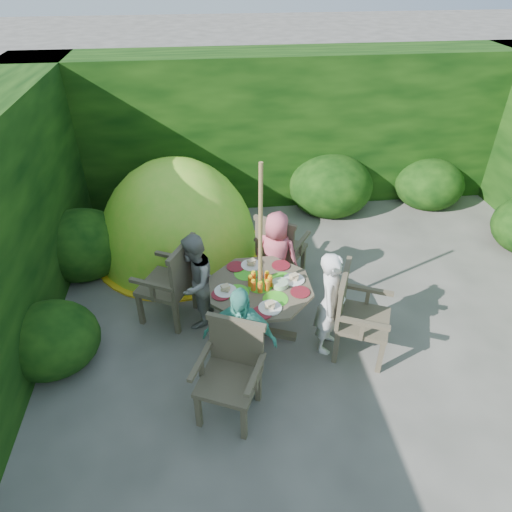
{
  "coord_description": "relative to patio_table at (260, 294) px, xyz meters",
  "views": [
    {
      "loc": [
        -1.52,
        -3.63,
        3.91
      ],
      "look_at": [
        -1.01,
        0.77,
        0.85
      ],
      "focal_mm": 32.0,
      "sensor_mm": 36.0,
      "label": 1
    }
  ],
  "objects": [
    {
      "name": "garden_chair_left",
      "position": [
        -1.01,
        0.4,
        -0.04
      ],
      "size": [
        0.79,
        0.82,
        1.06
      ],
      "rotation": [
        0.0,
        0.0,
        -2.03
      ],
      "color": "#41392A",
      "rests_on": "ground"
    },
    {
      "name": "garden_chair_front",
      "position": [
        -0.41,
        -1.01,
        -0.07
      ],
      "size": [
        0.76,
        0.72,
        0.99
      ],
      "rotation": [
        0.0,
        0.0,
        -0.42
      ],
      "color": "#41392A",
      "rests_on": "ground"
    },
    {
      "name": "child_front",
      "position": [
        -0.3,
        -0.74,
        0.04
      ],
      "size": [
        0.81,
        0.5,
        1.28
      ],
      "primitive_type": "imported",
      "rotation": [
        0.0,
        0.0,
        -0.26
      ],
      "color": "#4BB19B",
      "rests_on": "ground"
    },
    {
      "name": "ground",
      "position": [
        1.0,
        -0.37,
        -0.6
      ],
      "size": [
        60.0,
        60.0,
        0.0
      ],
      "primitive_type": "plane",
      "color": "#4D4B45",
      "rests_on": "ground"
    },
    {
      "name": "parasol_pole",
      "position": [
        -0.0,
        0.0,
        0.5
      ],
      "size": [
        0.06,
        0.06,
        2.2
      ],
      "primitive_type": "cylinder",
      "rotation": [
        0.0,
        0.0,
        -0.38
      ],
      "color": "olive",
      "rests_on": "ground"
    },
    {
      "name": "hedge_enclosure",
      "position": [
        1.0,
        0.96,
        0.65
      ],
      "size": [
        9.0,
        9.0,
        2.5
      ],
      "color": "black",
      "rests_on": "ground"
    },
    {
      "name": "garden_chair_right",
      "position": [
        1.01,
        -0.4,
        -0.05
      ],
      "size": [
        0.75,
        0.79,
        1.04
      ],
      "rotation": [
        0.0,
        0.0,
        1.15
      ],
      "color": "#41392A",
      "rests_on": "ground"
    },
    {
      "name": "child_back",
      "position": [
        0.29,
        0.74,
        -0.0
      ],
      "size": [
        0.7,
        0.61,
        1.21
      ],
      "primitive_type": "imported",
      "rotation": [
        0.0,
        0.0,
        2.67
      ],
      "color": "#DC5B6E",
      "rests_on": "ground"
    },
    {
      "name": "dome_tent",
      "position": [
        -1.01,
        1.92,
        -0.6
      ],
      "size": [
        2.69,
        2.69,
        2.88
      ],
      "rotation": [
        0.0,
        0.0,
        -0.15
      ],
      "color": "#7CDA2A",
      "rests_on": "ground"
    },
    {
      "name": "patio_table",
      "position": [
        0.0,
        0.0,
        0.0
      ],
      "size": [
        1.6,
        1.6,
        0.86
      ],
      "rotation": [
        0.0,
        0.0,
        -0.38
      ],
      "color": "#41392A",
      "rests_on": "ground"
    },
    {
      "name": "garden_chair_back",
      "position": [
        0.39,
        1.02,
        -0.07
      ],
      "size": [
        0.79,
        0.77,
        0.99
      ],
      "rotation": [
        0.0,
        0.0,
        2.54
      ],
      "color": "#41392A",
      "rests_on": "ground"
    },
    {
      "name": "child_left",
      "position": [
        -0.75,
        0.3,
        0.01
      ],
      "size": [
        0.62,
        0.7,
        1.22
      ],
      "primitive_type": "imported",
      "rotation": [
        0.0,
        0.0,
        -1.87
      ],
      "color": "gray",
      "rests_on": "ground"
    },
    {
      "name": "child_right",
      "position": [
        0.74,
        -0.3,
        0.04
      ],
      "size": [
        0.47,
        0.55,
        1.28
      ],
      "primitive_type": "imported",
      "rotation": [
        0.0,
        0.0,
        1.14
      ],
      "color": "white",
      "rests_on": "ground"
    }
  ]
}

